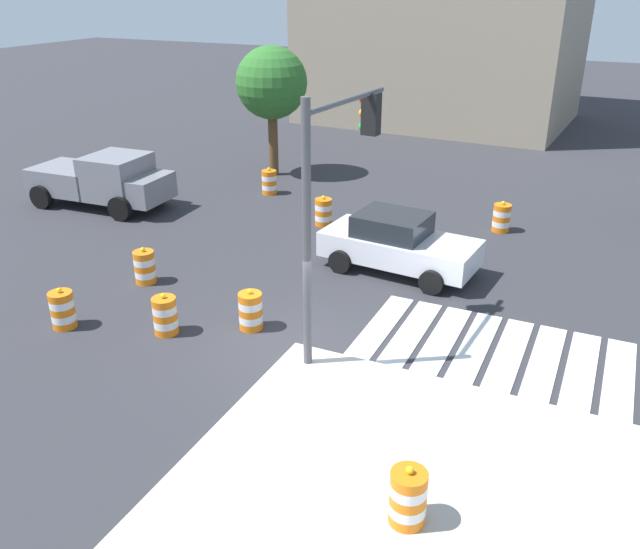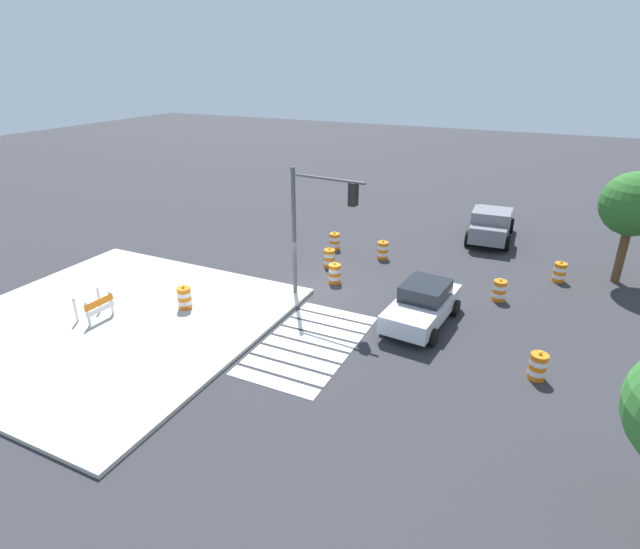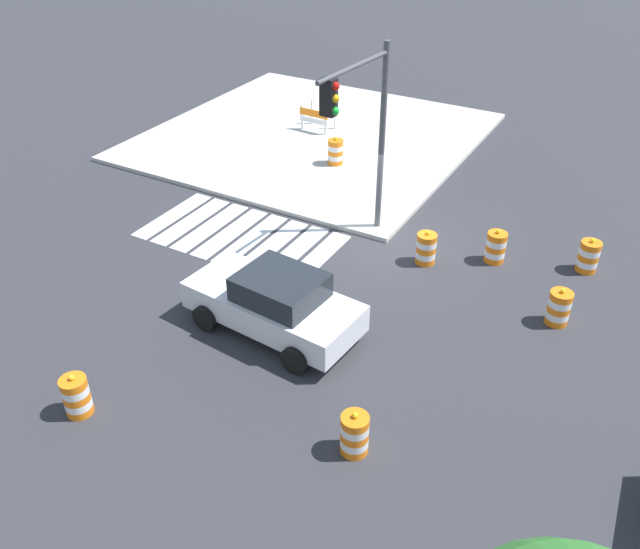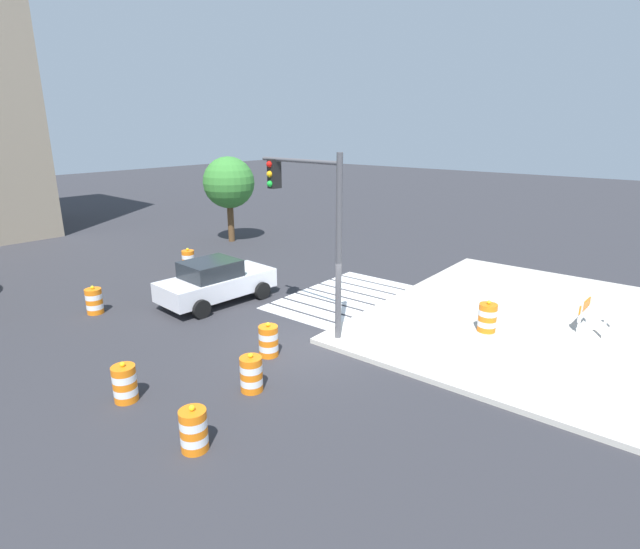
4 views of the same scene
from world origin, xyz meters
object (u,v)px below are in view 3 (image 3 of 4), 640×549
traffic_barrel_median_near (559,308)px  traffic_light_pole (362,118)px  traffic_barrel_lane_center (588,256)px  traffic_barrel_median_far (426,248)px  construction_barricade (316,117)px  sports_car (275,302)px  traffic_barrel_opposite_curb (76,396)px  traffic_barrel_on_sidewalk (335,152)px  traffic_barrel_far_curb (354,434)px  traffic_barrel_near_corner (496,247)px

traffic_barrel_median_near → traffic_light_pole: size_ratio=0.19×
traffic_barrel_lane_center → traffic_barrel_median_far: bearing=24.2°
traffic_light_pole → construction_barricade: bearing=-52.1°
sports_car → traffic_barrel_opposite_curb: 4.84m
sports_car → traffic_barrel_median_near: 6.94m
sports_car → construction_barricade: bearing=-64.5°
sports_car → traffic_barrel_median_near: bearing=-148.2°
traffic_barrel_median_far → traffic_light_pole: 4.03m
traffic_barrel_median_far → traffic_barrel_opposite_curb: bearing=65.7°
sports_car → traffic_barrel_median_near: (-5.89, -3.66, -0.36)m
traffic_barrel_median_near → traffic_barrel_on_sidewalk: 10.61m
traffic_barrel_far_curb → construction_barricade: (8.89, -13.97, 0.27)m
traffic_barrel_opposite_curb → traffic_light_pole: 9.76m
traffic_barrel_opposite_curb → traffic_light_pole: size_ratio=0.19×
traffic_barrel_far_curb → traffic_light_pole: traffic_light_pole is taller
traffic_barrel_on_sidewalk → construction_barricade: traffic_barrel_on_sidewalk is taller
traffic_barrel_lane_center → traffic_light_pole: traffic_light_pole is taller
traffic_barrel_near_corner → traffic_barrel_lane_center: 2.49m
traffic_barrel_median_far → traffic_barrel_far_curb: bearing=101.1°
traffic_barrel_near_corner → sports_car: bearing=57.1°
traffic_barrel_near_corner → traffic_barrel_median_near: size_ratio=1.00×
traffic_barrel_median_far → traffic_barrel_lane_center: 4.42m
traffic_barrel_near_corner → traffic_barrel_median_far: size_ratio=1.00×
sports_car → traffic_barrel_far_curb: sports_car is taller
traffic_barrel_near_corner → traffic_barrel_opposite_curb: 11.58m
traffic_barrel_opposite_curb → traffic_barrel_median_near: bearing=-134.7°
traffic_barrel_opposite_curb → construction_barricade: (3.42, -15.87, 0.27)m
traffic_barrel_opposite_curb → traffic_barrel_on_sidewalk: (1.19, -13.41, 0.15)m
traffic_barrel_median_far → construction_barricade: (7.49, -6.85, 0.27)m
sports_car → traffic_barrel_near_corner: sports_car is taller
traffic_barrel_lane_center → traffic_light_pole: 7.27m
traffic_light_pole → traffic_barrel_on_sidewalk: bearing=-54.6°
construction_barricade → traffic_barrel_median_far: bearing=137.6°
traffic_barrel_near_corner → traffic_barrel_median_far: 1.97m
traffic_barrel_near_corner → traffic_barrel_far_curb: 8.16m
sports_car → traffic_barrel_lane_center: 8.86m
traffic_light_pole → sports_car: bearing=90.6°
traffic_barrel_median_near → traffic_barrel_on_sidewalk: (9.14, -5.38, 0.15)m
traffic_barrel_median_near → traffic_light_pole: traffic_light_pole is taller
traffic_barrel_lane_center → traffic_barrel_opposite_curb: bearing=53.2°
traffic_barrel_far_curb → traffic_barrel_opposite_curb: bearing=19.2°
traffic_barrel_median_near → traffic_barrel_median_far: same height
traffic_barrel_far_curb → traffic_barrel_median_near: bearing=-112.1°
traffic_barrel_lane_center → construction_barricade: bearing=-23.6°
traffic_barrel_near_corner → traffic_light_pole: 5.22m
traffic_barrel_on_sidewalk → traffic_light_pole: (-3.20, 4.51, 3.31)m
traffic_barrel_opposite_curb → traffic_light_pole: bearing=-102.7°
traffic_barrel_near_corner → traffic_barrel_opposite_curb: (5.74, 10.06, 0.00)m
sports_car → traffic_barrel_on_sidewalk: bearing=-70.2°
traffic_barrel_near_corner → traffic_barrel_on_sidewalk: traffic_barrel_on_sidewalk is taller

